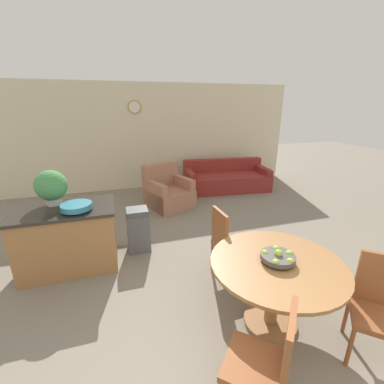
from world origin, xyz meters
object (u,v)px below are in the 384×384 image
object	(u,v)px
dining_chair_near_left	(268,361)
couch	(226,179)
dining_chair_far_side	(227,241)
potted_plant	(51,186)
dining_chair_near_right	(379,304)
kitchen_island	(69,237)
teal_bowl	(77,207)
trash_bin	(138,230)
dining_table	(275,277)
armchair	(168,193)
fruit_bowl	(278,257)

from	to	relation	value
dining_chair_near_left	couch	xyz separation A→B (m)	(1.92, 4.99, -0.25)
dining_chair_far_side	potted_plant	bearing A→B (deg)	-118.22
dining_chair_near_right	potted_plant	distance (m)	3.84
kitchen_island	couch	bearing A→B (deg)	36.52
dining_chair_near_left	kitchen_island	world-z (taller)	dining_chair_near_left
teal_bowl	trash_bin	world-z (taller)	teal_bowl
dining_table	dining_chair_far_side	size ratio (longest dim) A/B	1.35
potted_plant	armchair	world-z (taller)	potted_plant
dining_chair_far_side	dining_chair_near_left	bearing A→B (deg)	-17.36
trash_bin	couch	world-z (taller)	couch
dining_table	dining_chair_near_right	bearing A→B (deg)	-36.92
kitchen_island	teal_bowl	distance (m)	0.55
dining_table	dining_chair_far_side	distance (m)	0.88
dining_table	armchair	bearing A→B (deg)	95.63
dining_chair_near_left	dining_chair_near_right	size ratio (longest dim) A/B	1.00
dining_chair_near_left	armchair	distance (m)	4.24
dining_chair_far_side	potted_plant	world-z (taller)	potted_plant
kitchen_island	couch	world-z (taller)	kitchen_island
fruit_bowl	potted_plant	bearing A→B (deg)	140.24
fruit_bowl	armchair	world-z (taller)	armchair
kitchen_island	teal_bowl	world-z (taller)	teal_bowl
fruit_bowl	potted_plant	xyz separation A→B (m)	(-2.25, 1.87, 0.34)
dining_chair_far_side	armchair	xyz separation A→B (m)	(-0.23, 2.67, -0.21)
dining_chair_near_left	armchair	world-z (taller)	dining_chair_near_left
dining_chair_near_right	trash_bin	xyz separation A→B (m)	(-1.85, 2.39, -0.18)
dining_table	kitchen_island	size ratio (longest dim) A/B	1.01
dining_chair_near_left	fruit_bowl	xyz separation A→B (m)	(0.53, 0.70, 0.28)
kitchen_island	couch	distance (m)	4.36
dining_table	trash_bin	distance (m)	2.21
dining_chair_near_left	potted_plant	distance (m)	3.15
dining_table	couch	world-z (taller)	couch
kitchen_island	armchair	bearing A→B (deg)	46.31
kitchen_island	fruit_bowl	bearing A→B (deg)	-38.89
potted_plant	trash_bin	bearing A→B (deg)	-0.10
fruit_bowl	kitchen_island	size ratio (longest dim) A/B	0.26
armchair	dining_table	bearing A→B (deg)	-105.47
potted_plant	dining_chair_near_right	bearing A→B (deg)	-39.12
dining_table	dining_chair_near_left	world-z (taller)	dining_chair_near_left
dining_table	dining_chair_near_right	size ratio (longest dim) A/B	1.35
dining_chair_near_left	dining_chair_far_side	world-z (taller)	same
couch	armchair	world-z (taller)	armchair
teal_bowl	potted_plant	size ratio (longest dim) A/B	0.80
dining_table	armchair	size ratio (longest dim) A/B	1.11
fruit_bowl	kitchen_island	world-z (taller)	kitchen_island
dining_chair_near_left	dining_chair_far_side	bearing A→B (deg)	27.64
dining_chair_near_left	kitchen_island	bearing A→B (deg)	75.42
kitchen_island	potted_plant	distance (m)	0.73
dining_chair_far_side	fruit_bowl	xyz separation A→B (m)	(0.13, -0.87, 0.28)
fruit_bowl	potted_plant	size ratio (longest dim) A/B	0.69
potted_plant	teal_bowl	bearing A→B (deg)	-45.22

